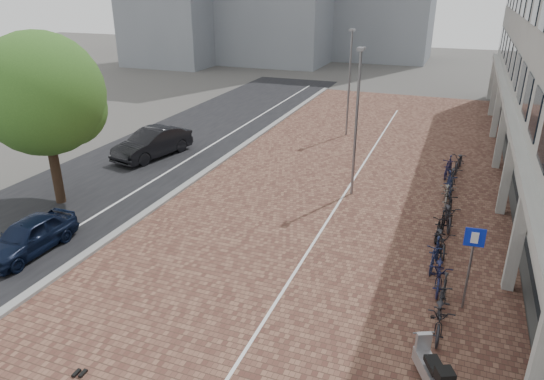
% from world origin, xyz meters
% --- Properties ---
extents(ground, '(140.00, 140.00, 0.00)m').
position_xyz_m(ground, '(0.00, 0.00, 0.00)').
color(ground, '#474442').
rests_on(ground, ground).
extents(plaza_brick, '(14.50, 42.00, 0.04)m').
position_xyz_m(plaza_brick, '(2.00, 12.00, 0.01)').
color(plaza_brick, brown).
rests_on(plaza_brick, ground).
extents(street_asphalt, '(8.00, 50.00, 0.03)m').
position_xyz_m(street_asphalt, '(-9.00, 12.00, 0.01)').
color(street_asphalt, black).
rests_on(street_asphalt, ground).
extents(curb, '(0.35, 42.00, 0.14)m').
position_xyz_m(curb, '(-5.10, 12.00, 0.07)').
color(curb, gray).
rests_on(curb, ground).
extents(lane_line, '(0.12, 44.00, 0.00)m').
position_xyz_m(lane_line, '(-7.00, 12.00, 0.02)').
color(lane_line, white).
rests_on(lane_line, street_asphalt).
extents(parking_line, '(0.10, 30.00, 0.00)m').
position_xyz_m(parking_line, '(2.20, 12.00, 0.04)').
color(parking_line, white).
rests_on(parking_line, plaza_brick).
extents(car_navy, '(1.55, 3.78, 1.29)m').
position_xyz_m(car_navy, '(-7.16, 0.33, 0.64)').
color(car_navy, black).
rests_on(car_navy, ground).
extents(car_dark, '(2.67, 5.05, 1.58)m').
position_xyz_m(car_dark, '(-9.06, 11.03, 0.79)').
color(car_dark, black).
rests_on(car_dark, ground).
extents(shoes, '(0.36, 0.30, 0.09)m').
position_xyz_m(shoes, '(-1.29, -3.96, 0.04)').
color(shoes, black).
rests_on(shoes, ground).
extents(scooter_front, '(1.21, 1.77, 1.17)m').
position_xyz_m(scooter_front, '(6.81, -1.26, 0.59)').
color(scooter_front, '#A5A5AA').
rests_on(scooter_front, ground).
extents(parking_sign, '(0.56, 0.11, 2.69)m').
position_xyz_m(parking_sign, '(7.50, 2.38, 1.83)').
color(parking_sign, slate).
rests_on(parking_sign, ground).
extents(lamp_near, '(0.12, 0.12, 6.50)m').
position_xyz_m(lamp_near, '(2.49, 9.74, 3.25)').
color(lamp_near, gray).
rests_on(lamp_near, ground).
extents(lamp_far, '(0.12, 0.12, 6.45)m').
position_xyz_m(lamp_far, '(0.05, 19.08, 3.22)').
color(lamp_far, slate).
rests_on(lamp_far, ground).
extents(street_tree, '(5.06, 5.06, 7.36)m').
position_xyz_m(street_tree, '(-9.24, 4.36, 4.68)').
color(street_tree, '#382619').
rests_on(street_tree, ground).
extents(bike_row, '(1.31, 15.81, 1.05)m').
position_xyz_m(bike_row, '(6.73, 7.90, 0.52)').
color(bike_row, black).
rests_on(bike_row, ground).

